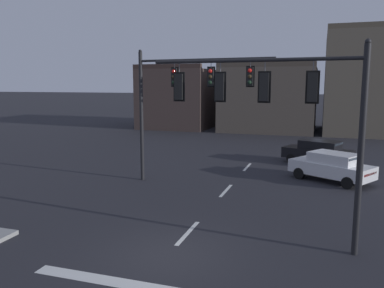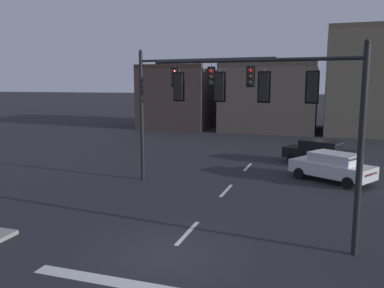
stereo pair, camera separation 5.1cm
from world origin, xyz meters
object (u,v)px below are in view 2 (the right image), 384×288
at_px(signal_mast_far_side, 180,91).
at_px(car_lot_nearside, 319,152).
at_px(signal_mast_near_side, 282,104).
at_px(car_lot_middle, 332,166).

xyz_separation_m(signal_mast_far_side, car_lot_nearside, (7.00, 7.75, -4.09)).
bearing_deg(signal_mast_near_side, signal_mast_far_side, 131.76).
xyz_separation_m(car_lot_nearside, car_lot_middle, (0.77, -4.72, 0.00)).
bearing_deg(signal_mast_near_side, car_lot_nearside, 85.45).
xyz_separation_m(signal_mast_near_side, signal_mast_far_side, (-5.86, 6.57, 0.26)).
bearing_deg(car_lot_middle, car_lot_nearside, 99.22).
xyz_separation_m(signal_mast_far_side, car_lot_middle, (7.77, 3.03, -4.09)).
distance_m(signal_mast_near_side, car_lot_middle, 10.51).
relative_size(signal_mast_near_side, signal_mast_far_side, 0.95).
relative_size(signal_mast_near_side, car_lot_middle, 1.49).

